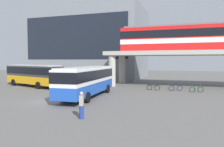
# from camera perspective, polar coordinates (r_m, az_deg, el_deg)

# --- Properties ---
(ground_plane) EXTENTS (120.00, 120.00, 0.00)m
(ground_plane) POSITION_cam_1_polar(r_m,az_deg,el_deg) (30.69, -5.51, -3.95)
(ground_plane) COLOR #605E5B
(station_building) EXTENTS (24.67, 15.39, 15.53)m
(station_building) POSITION_cam_1_polar(r_m,az_deg,el_deg) (52.06, -5.74, 7.61)
(station_building) COLOR slate
(station_building) RESTS_ON ground_plane
(elevated_platform) EXTENTS (29.84, 7.05, 5.28)m
(elevated_platform) POSITION_cam_1_polar(r_m,az_deg,el_deg) (34.56, 23.73, 4.20)
(elevated_platform) COLOR #ADA89E
(elevated_platform) RESTS_ON ground_plane
(train) EXTENTS (24.35, 2.96, 3.84)m
(train) POSITION_cam_1_polar(r_m,az_deg,el_deg) (34.67, 22.78, 8.64)
(train) COLOR red
(train) RESTS_ON elevated_platform
(bus_main) EXTENTS (3.23, 11.17, 3.22)m
(bus_main) POSITION_cam_1_polar(r_m,az_deg,el_deg) (23.72, -6.41, -1.28)
(bus_main) COLOR #1E4CB2
(bus_main) RESTS_ON ground_plane
(bus_secondary) EXTENTS (11.26, 6.06, 3.22)m
(bus_secondary) POSITION_cam_1_polar(r_m,az_deg,el_deg) (35.15, -19.57, 0.05)
(bus_secondary) COLOR orange
(bus_secondary) RESTS_ON ground_plane
(bicycle_green) EXTENTS (1.68, 0.74, 1.04)m
(bicycle_green) POSITION_cam_1_polar(r_m,az_deg,el_deg) (29.12, 20.89, -3.84)
(bicycle_green) COLOR black
(bicycle_green) RESTS_ON ground_plane
(bicycle_black) EXTENTS (1.78, 0.27, 1.04)m
(bicycle_black) POSITION_cam_1_polar(r_m,az_deg,el_deg) (29.68, 10.56, -3.54)
(bicycle_black) COLOR black
(bicycle_black) RESTS_ON ground_plane
(bicycle_blue) EXTENTS (1.72, 0.62, 1.04)m
(bicycle_blue) POSITION_cam_1_polar(r_m,az_deg,el_deg) (29.69, 16.06, -3.62)
(bicycle_blue) COLOR black
(bicycle_blue) RESTS_ON ground_plane
(pedestrian_at_kerb) EXTENTS (0.36, 0.46, 1.83)m
(pedestrian_at_kerb) POSITION_cam_1_polar(r_m,az_deg,el_deg) (15.06, -7.84, -8.28)
(pedestrian_at_kerb) COLOR navy
(pedestrian_at_kerb) RESTS_ON ground_plane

